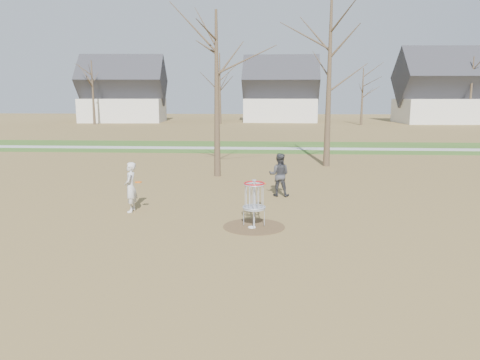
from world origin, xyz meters
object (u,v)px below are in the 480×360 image
player_throwing (279,175)px  disc_golf_basket (254,196)px  player_standing (131,187)px  disc_grounded (252,227)px

player_throwing → disc_golf_basket: (-0.81, -4.25, 0.10)m
player_throwing → disc_golf_basket: size_ratio=1.20×
player_standing → player_throwing: bearing=115.4°
player_standing → player_throwing: size_ratio=1.01×
disc_grounded → disc_golf_basket: bearing=66.2°
player_throwing → disc_grounded: (-0.86, -4.38, -0.79)m
player_standing → disc_golf_basket: player_standing is taller
player_standing → disc_grounded: 4.41m
player_throwing → player_standing: bearing=36.2°
player_throwing → disc_grounded: size_ratio=7.37×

